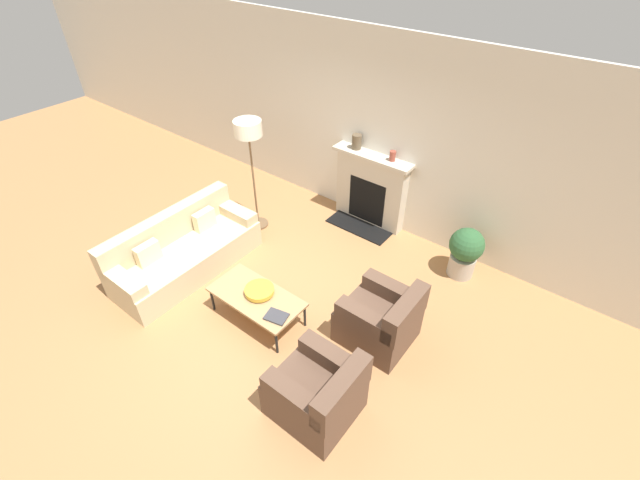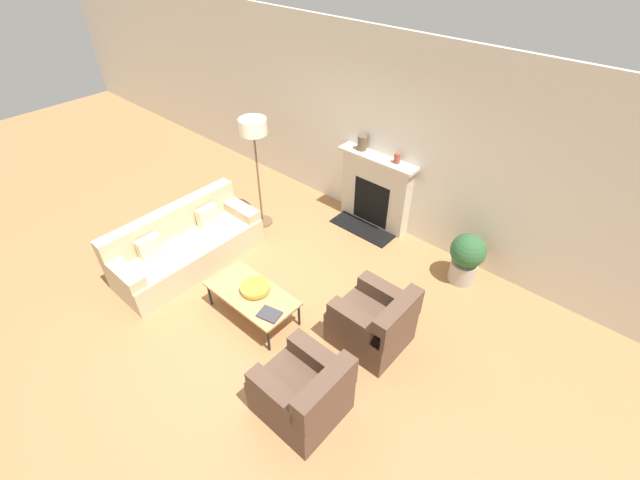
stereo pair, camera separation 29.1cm
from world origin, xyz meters
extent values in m
plane|color=#A87547|center=(0.00, 0.00, 0.00)|extent=(18.00, 18.00, 0.00)
cube|color=silver|center=(0.00, 2.67, 1.45)|extent=(18.00, 0.06, 2.90)
cube|color=beige|center=(0.08, 2.54, 0.57)|extent=(1.17, 0.20, 1.14)
cube|color=black|center=(0.08, 2.46, 0.41)|extent=(0.64, 0.04, 0.74)
cube|color=black|center=(0.08, 2.26, 0.01)|extent=(1.05, 0.40, 0.02)
cube|color=beige|center=(0.08, 2.51, 1.16)|extent=(1.29, 0.28, 0.05)
cube|color=#CCB78E|center=(-1.27, -0.04, 0.20)|extent=(0.82, 2.09, 0.41)
cube|color=#CCB78E|center=(-1.59, -0.04, 0.61)|extent=(0.20, 2.09, 0.41)
cube|color=#CCB78E|center=(-1.27, -0.98, 0.48)|extent=(0.75, 0.22, 0.15)
cube|color=#CCB78E|center=(-1.27, 0.90, 0.48)|extent=(0.75, 0.22, 0.15)
cube|color=beige|center=(-1.39, -0.51, 0.55)|extent=(0.12, 0.32, 0.28)
cube|color=beige|center=(-1.39, 0.43, 0.55)|extent=(0.12, 0.32, 0.28)
cube|color=brown|center=(1.46, -0.63, 0.23)|extent=(0.81, 0.74, 0.46)
cube|color=brown|center=(1.79, -0.63, 0.64)|extent=(0.18, 0.74, 0.37)
cube|color=brown|center=(1.46, -0.35, 0.56)|extent=(0.73, 0.18, 0.20)
cube|color=brown|center=(1.46, -0.91, 0.56)|extent=(0.73, 0.18, 0.20)
cube|color=brown|center=(1.46, 0.56, 0.23)|extent=(0.81, 0.74, 0.46)
cube|color=brown|center=(1.79, 0.56, 0.64)|extent=(0.18, 0.74, 0.37)
cube|color=brown|center=(1.46, 0.84, 0.56)|extent=(0.73, 0.18, 0.20)
cube|color=brown|center=(1.46, 0.27, 0.56)|extent=(0.73, 0.18, 0.20)
cube|color=tan|center=(0.13, -0.09, 0.37)|extent=(1.18, 0.59, 0.03)
cylinder|color=black|center=(-0.42, -0.34, 0.18)|extent=(0.03, 0.03, 0.35)
cylinder|color=black|center=(0.68, -0.34, 0.18)|extent=(0.03, 0.03, 0.35)
cylinder|color=black|center=(-0.42, 0.17, 0.18)|extent=(0.03, 0.03, 0.35)
cylinder|color=black|center=(0.68, 0.17, 0.18)|extent=(0.03, 0.03, 0.35)
cylinder|color=gold|center=(0.13, -0.03, 0.39)|extent=(0.13, 0.13, 0.02)
cylinder|color=gold|center=(0.13, -0.03, 0.43)|extent=(0.36, 0.36, 0.06)
cube|color=#38383D|center=(0.55, -0.19, 0.39)|extent=(0.29, 0.24, 0.02)
cylinder|color=brown|center=(-1.26, 1.33, 0.01)|extent=(0.32, 0.32, 0.03)
cylinder|color=brown|center=(-1.26, 1.33, 0.81)|extent=(0.03, 0.03, 1.56)
cylinder|color=silver|center=(-1.26, 1.33, 1.66)|extent=(0.40, 0.40, 0.22)
cylinder|color=brown|center=(-0.23, 2.54, 1.30)|extent=(0.14, 0.14, 0.22)
cylinder|color=brown|center=(0.39, 2.54, 1.26)|extent=(0.09, 0.09, 0.15)
cylinder|color=#B2A899|center=(1.80, 2.23, 0.16)|extent=(0.36, 0.36, 0.31)
sphere|color=#2D5B33|center=(1.80, 2.23, 0.52)|extent=(0.47, 0.47, 0.47)
camera|label=1|loc=(2.96, -2.47, 4.15)|focal=24.00mm
camera|label=2|loc=(3.18, -2.29, 4.15)|focal=24.00mm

